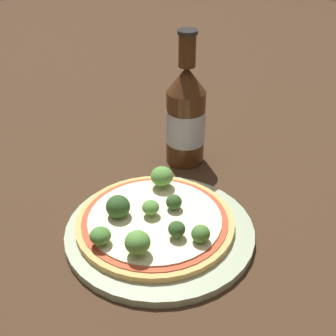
% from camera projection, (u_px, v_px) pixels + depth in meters
% --- Properties ---
extents(ground_plane, '(3.00, 3.00, 0.00)m').
position_uv_depth(ground_plane, '(149.00, 227.00, 0.71)').
color(ground_plane, '#3D2819').
extents(plate, '(0.28, 0.28, 0.01)m').
position_uv_depth(plate, '(159.00, 232.00, 0.69)').
color(plate, '#A3B293').
rests_on(plate, ground_plane).
extents(pizza, '(0.23, 0.23, 0.01)m').
position_uv_depth(pizza, '(154.00, 222.00, 0.69)').
color(pizza, tan).
rests_on(pizza, plate).
extents(broccoli_floret_0, '(0.02, 0.02, 0.02)m').
position_uv_depth(broccoli_floret_0, '(174.00, 202.00, 0.70)').
color(broccoli_floret_0, '#7A9E5B').
rests_on(broccoli_floret_0, pizza).
extents(broccoli_floret_1, '(0.04, 0.04, 0.03)m').
position_uv_depth(broccoli_floret_1, '(162.00, 176.00, 0.74)').
color(broccoli_floret_1, '#7A9E5B').
rests_on(broccoli_floret_1, pizza).
extents(broccoli_floret_2, '(0.03, 0.03, 0.02)m').
position_uv_depth(broccoli_floret_2, '(148.00, 209.00, 0.68)').
color(broccoli_floret_2, '#7A9E5B').
rests_on(broccoli_floret_2, pizza).
extents(broccoli_floret_3, '(0.03, 0.03, 0.04)m').
position_uv_depth(broccoli_floret_3, '(138.00, 243.00, 0.61)').
color(broccoli_floret_3, '#7A9E5B').
rests_on(broccoli_floret_3, pizza).
extents(broccoli_floret_4, '(0.02, 0.02, 0.03)m').
position_uv_depth(broccoli_floret_4, '(177.00, 229.00, 0.64)').
color(broccoli_floret_4, '#7A9E5B').
rests_on(broccoli_floret_4, pizza).
extents(broccoli_floret_5, '(0.03, 0.03, 0.02)m').
position_uv_depth(broccoli_floret_5, '(100.00, 236.00, 0.63)').
color(broccoli_floret_5, '#7A9E5B').
rests_on(broccoli_floret_5, pizza).
extents(broccoli_floret_6, '(0.03, 0.03, 0.02)m').
position_uv_depth(broccoli_floret_6, '(201.00, 234.00, 0.64)').
color(broccoli_floret_6, '#7A9E5B').
rests_on(broccoli_floret_6, pizza).
extents(broccoli_floret_7, '(0.04, 0.04, 0.03)m').
position_uv_depth(broccoli_floret_7, '(118.00, 207.00, 0.68)').
color(broccoli_floret_7, '#7A9E5B').
rests_on(broccoli_floret_7, pizza).
extents(beer_bottle, '(0.07, 0.07, 0.24)m').
position_uv_depth(beer_bottle, '(186.00, 116.00, 0.82)').
color(beer_bottle, '#472814').
rests_on(beer_bottle, ground_plane).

